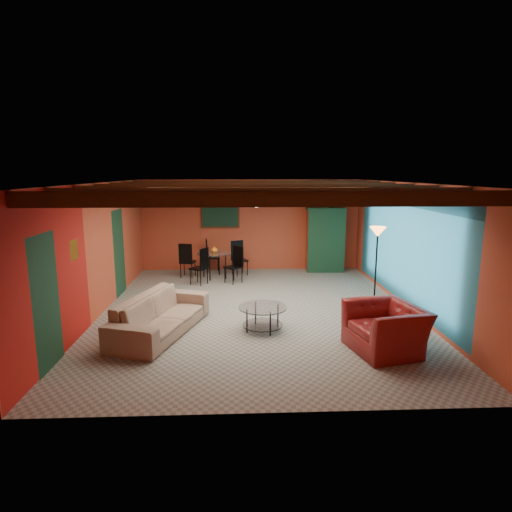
{
  "coord_description": "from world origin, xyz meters",
  "views": [
    {
      "loc": [
        -0.4,
        -8.82,
        2.92
      ],
      "look_at": [
        0.0,
        0.2,
        1.15
      ],
      "focal_mm": 30.19,
      "sensor_mm": 36.0,
      "label": 1
    }
  ],
  "objects_px": {
    "dining_table": "(215,261)",
    "potted_plant": "(326,201)",
    "sofa": "(161,314)",
    "vase": "(214,240)",
    "armchair": "(386,328)",
    "coffee_table": "(263,318)",
    "armoire": "(325,240)",
    "floor_lamp": "(376,266)"
  },
  "relations": [
    {
      "from": "dining_table",
      "to": "potted_plant",
      "type": "distance_m",
      "value": 3.69
    },
    {
      "from": "sofa",
      "to": "dining_table",
      "type": "bearing_deg",
      "value": 7.12
    },
    {
      "from": "vase",
      "to": "armchair",
      "type": "bearing_deg",
      "value": -59.19
    },
    {
      "from": "sofa",
      "to": "vase",
      "type": "relative_size",
      "value": 12.74
    },
    {
      "from": "coffee_table",
      "to": "armoire",
      "type": "bearing_deg",
      "value": 66.28
    },
    {
      "from": "sofa",
      "to": "floor_lamp",
      "type": "height_order",
      "value": "floor_lamp"
    },
    {
      "from": "dining_table",
      "to": "vase",
      "type": "distance_m",
      "value": 0.59
    },
    {
      "from": "floor_lamp",
      "to": "coffee_table",
      "type": "bearing_deg",
      "value": -150.56
    },
    {
      "from": "armchair",
      "to": "coffee_table",
      "type": "height_order",
      "value": "armchair"
    },
    {
      "from": "vase",
      "to": "floor_lamp",
      "type": "bearing_deg",
      "value": -35.53
    },
    {
      "from": "armchair",
      "to": "floor_lamp",
      "type": "xyz_separation_m",
      "value": [
        0.62,
        2.51,
        0.49
      ]
    },
    {
      "from": "sofa",
      "to": "potted_plant",
      "type": "distance_m",
      "value": 6.58
    },
    {
      "from": "sofa",
      "to": "dining_table",
      "type": "relative_size",
      "value": 1.27
    },
    {
      "from": "dining_table",
      "to": "floor_lamp",
      "type": "bearing_deg",
      "value": -35.53
    },
    {
      "from": "floor_lamp",
      "to": "potted_plant",
      "type": "xyz_separation_m",
      "value": [
        -0.45,
        3.4,
        1.2
      ]
    },
    {
      "from": "potted_plant",
      "to": "vase",
      "type": "distance_m",
      "value": 3.47
    },
    {
      "from": "armchair",
      "to": "potted_plant",
      "type": "relative_size",
      "value": 2.39
    },
    {
      "from": "dining_table",
      "to": "potted_plant",
      "type": "height_order",
      "value": "potted_plant"
    },
    {
      "from": "sofa",
      "to": "armoire",
      "type": "relative_size",
      "value": 1.32
    },
    {
      "from": "armchair",
      "to": "floor_lamp",
      "type": "bearing_deg",
      "value": 152.93
    },
    {
      "from": "dining_table",
      "to": "armchair",
      "type": "bearing_deg",
      "value": -59.19
    },
    {
      "from": "sofa",
      "to": "coffee_table",
      "type": "relative_size",
      "value": 2.69
    },
    {
      "from": "armchair",
      "to": "vase",
      "type": "bearing_deg",
      "value": -162.34
    },
    {
      "from": "coffee_table",
      "to": "armoire",
      "type": "distance_m",
      "value": 5.35
    },
    {
      "from": "floor_lamp",
      "to": "vase",
      "type": "relative_size",
      "value": 9.27
    },
    {
      "from": "floor_lamp",
      "to": "potted_plant",
      "type": "distance_m",
      "value": 3.64
    },
    {
      "from": "floor_lamp",
      "to": "dining_table",
      "type": "bearing_deg",
      "value": 144.47
    },
    {
      "from": "potted_plant",
      "to": "vase",
      "type": "relative_size",
      "value": 2.63
    },
    {
      "from": "floor_lamp",
      "to": "vase",
      "type": "distance_m",
      "value": 4.53
    },
    {
      "from": "potted_plant",
      "to": "floor_lamp",
      "type": "bearing_deg",
      "value": -82.46
    },
    {
      "from": "armchair",
      "to": "coffee_table",
      "type": "relative_size",
      "value": 1.33
    },
    {
      "from": "armoire",
      "to": "vase",
      "type": "height_order",
      "value": "armoire"
    },
    {
      "from": "sofa",
      "to": "vase",
      "type": "distance_m",
      "value": 4.29
    },
    {
      "from": "armchair",
      "to": "vase",
      "type": "distance_m",
      "value": 6.02
    },
    {
      "from": "armchair",
      "to": "coffee_table",
      "type": "distance_m",
      "value": 2.23
    },
    {
      "from": "sofa",
      "to": "armchair",
      "type": "height_order",
      "value": "armchair"
    },
    {
      "from": "armchair",
      "to": "coffee_table",
      "type": "xyz_separation_m",
      "value": [
        -1.96,
        1.05,
        -0.16
      ]
    },
    {
      "from": "sofa",
      "to": "dining_table",
      "type": "height_order",
      "value": "dining_table"
    },
    {
      "from": "sofa",
      "to": "coffee_table",
      "type": "xyz_separation_m",
      "value": [
        1.88,
        0.06,
        -0.12
      ]
    },
    {
      "from": "armoire",
      "to": "floor_lamp",
      "type": "xyz_separation_m",
      "value": [
        0.45,
        -3.4,
        -0.04
      ]
    },
    {
      "from": "floor_lamp",
      "to": "vase",
      "type": "bearing_deg",
      "value": 144.47
    },
    {
      "from": "armchair",
      "to": "coffee_table",
      "type": "bearing_deg",
      "value": -131.23
    }
  ]
}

